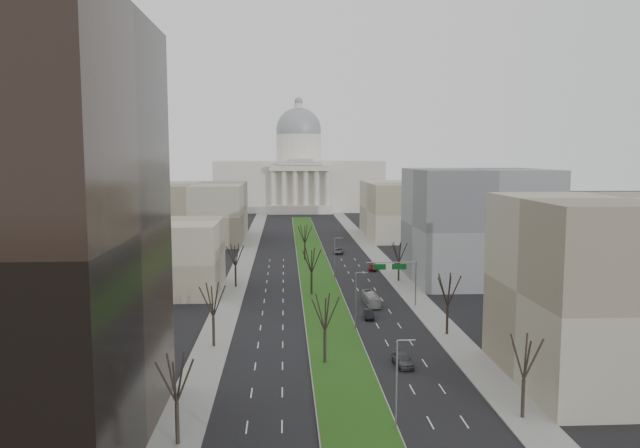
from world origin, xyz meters
name	(u,v)px	position (x,y,z in m)	size (l,w,h in m)	color
ground	(313,260)	(0.00, 120.00, 0.00)	(600.00, 600.00, 0.00)	black
median	(313,261)	(0.00, 118.99, 0.10)	(8.00, 222.03, 0.20)	#999993
sidewalk_left	(237,280)	(-17.50, 95.00, 0.07)	(5.00, 330.00, 0.15)	gray
sidewalk_right	(397,278)	(17.50, 95.00, 0.07)	(5.00, 330.00, 0.15)	gray
capitol	(299,177)	(0.00, 269.59, 16.31)	(80.00, 46.00, 55.00)	beige
building_beige_left	(154,257)	(-33.00, 85.00, 7.00)	(26.00, 22.00, 14.00)	gray
building_tan_right	(624,291)	(33.00, 32.00, 11.00)	(26.00, 24.00, 22.00)	gray
building_grey_right	(477,225)	(34.00, 92.00, 12.00)	(28.00, 26.00, 24.00)	slate
building_far_left	(196,212)	(-35.00, 160.00, 9.00)	(30.00, 40.00, 18.00)	gray
building_far_right	(412,210)	(35.00, 165.00, 9.00)	(30.00, 40.00, 18.00)	gray
tree_left_near	(176,377)	(-17.20, 18.00, 6.61)	(5.10, 5.10, 9.18)	black
tree_left_mid	(213,298)	(-17.20, 48.00, 7.00)	(5.40, 5.40, 9.72)	black
tree_left_far	(235,254)	(-17.20, 88.00, 6.84)	(5.28, 5.28, 9.50)	black
tree_right_near	(525,355)	(17.20, 22.00, 6.69)	(5.16, 5.16, 9.29)	black
tree_right_mid	(448,288)	(17.20, 52.00, 7.16)	(5.52, 5.52, 9.94)	black
tree_right_far	(399,251)	(17.20, 92.00, 6.53)	(5.04, 5.04, 9.07)	black
tree_median_a	(325,311)	(-2.00, 40.00, 7.00)	(5.40, 5.40, 9.72)	black
tree_median_b	(311,259)	(-2.00, 80.00, 7.00)	(5.40, 5.40, 9.72)	black
tree_median_c	(305,233)	(-2.00, 120.00, 7.00)	(5.40, 5.40, 9.72)	black
streetlamp_median_a	(397,383)	(3.76, 20.00, 4.81)	(1.90, 0.20, 9.16)	gray
streetlamp_median_b	(356,300)	(3.76, 55.00, 4.81)	(1.90, 0.20, 9.16)	gray
streetlamp_median_c	(335,258)	(3.76, 95.00, 4.81)	(1.90, 0.20, 9.16)	gray
mast_arm_signs	(401,273)	(13.49, 70.03, 6.11)	(9.12, 0.24, 8.09)	gray
car_grey_near	(403,359)	(7.91, 38.63, 0.85)	(2.00, 4.97, 1.69)	#44464B
car_black	(369,314)	(6.73, 62.15, 0.72)	(1.53, 4.38, 1.44)	black
car_red	(373,267)	(13.50, 105.05, 0.69)	(1.93, 4.75, 1.38)	maroon
car_grey_far	(339,251)	(7.63, 130.37, 0.74)	(2.47, 5.35, 1.49)	#4F5157
box_van	(371,299)	(8.38, 71.26, 1.13)	(1.90, 8.13, 2.27)	#BCBCBC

